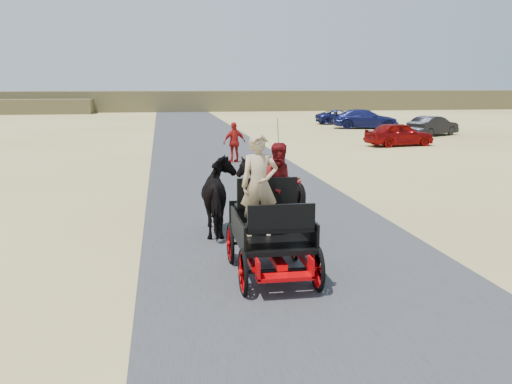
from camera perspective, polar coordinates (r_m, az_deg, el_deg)
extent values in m
plane|color=tan|center=(9.45, 6.77, -10.11)|extent=(140.00, 140.00, 0.00)
cube|color=#38383A|center=(9.45, 6.77, -10.09)|extent=(6.00, 140.00, 0.01)
cube|color=brown|center=(70.54, -7.49, 9.02)|extent=(140.00, 6.00, 2.40)
imported|color=black|center=(12.87, -3.44, -0.45)|extent=(0.91, 2.01, 1.70)
imported|color=black|center=(13.03, 1.38, -0.30)|extent=(1.37, 1.54, 1.70)
imported|color=tan|center=(9.90, 0.33, 0.68)|extent=(0.66, 0.43, 1.80)
imported|color=#660C0F|center=(10.55, 2.50, 0.68)|extent=(0.77, 0.60, 1.58)
imported|color=#B21814|center=(24.48, -2.17, 4.98)|extent=(1.09, 0.69, 1.73)
imported|color=maroon|center=(31.93, 14.11, 5.64)|extent=(3.96, 2.10, 1.28)
imported|color=black|center=(38.67, 17.29, 6.33)|extent=(4.03, 3.01, 1.27)
imported|color=navy|center=(43.68, 10.87, 7.19)|extent=(5.22, 3.12, 1.42)
imported|color=navy|center=(48.05, 8.49, 7.42)|extent=(4.19, 2.05, 1.15)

